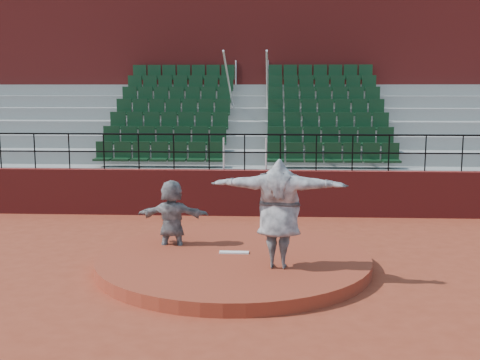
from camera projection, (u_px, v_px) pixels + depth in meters
name	position (u px, v px, depth m)	size (l,w,h in m)	color
ground	(234.00, 267.00, 12.16)	(90.00, 90.00, 0.00)	maroon
pitchers_mound	(234.00, 261.00, 12.15)	(5.50, 5.50, 0.25)	maroon
pitching_rubber	(234.00, 252.00, 12.27)	(0.60, 0.15, 0.03)	white
boundary_wall	(245.00, 193.00, 17.00)	(24.00, 0.30, 1.30)	maroon
wall_railing	(245.00, 144.00, 16.79)	(24.04, 0.05, 1.03)	black
seating_deck	(249.00, 151.00, 20.47)	(24.00, 5.97, 4.63)	gray
press_box_facade	(253.00, 89.00, 24.06)	(24.00, 3.00, 7.10)	maroon
pitcher	(279.00, 214.00, 11.18)	(2.53, 0.69, 2.06)	black
fielder	(172.00, 218.00, 12.88)	(1.54, 0.49, 1.66)	black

